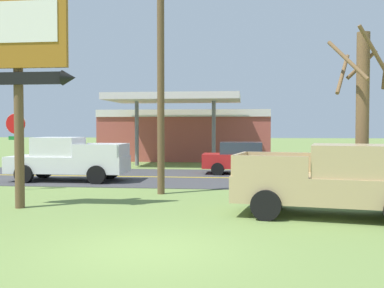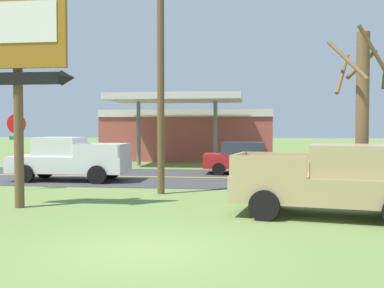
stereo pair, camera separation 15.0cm
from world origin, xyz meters
The scene contains 11 objects.
ground_plane centered at (0.00, 0.00, 0.00)m, with size 180.00×180.00×0.00m, color olive.
road_asphalt centered at (0.00, 13.00, 0.01)m, with size 140.00×8.00×0.02m, color #3D3D3F.
road_centre_line centered at (0.00, 13.00, 0.02)m, with size 126.00×0.20×0.01m, color gold.
motel_sign centered at (-4.70, 4.14, 4.57)m, with size 3.44×0.54×6.59m.
stop_sign centered at (-6.76, 7.93, 2.03)m, with size 0.80×0.08×2.95m.
utility_pole centered at (-1.08, 7.61, 4.67)m, with size 1.64×0.26×8.81m.
bare_tree centered at (5.57, 6.11, 2.92)m, with size 1.93×1.98×5.50m.
gas_station centered at (-2.41, 25.10, 1.94)m, with size 12.00×11.50×4.40m.
pickup_tan_parked_on_lawn centered at (4.32, 3.92, 0.96)m, with size 5.47×2.92×1.96m.
pickup_white_on_road centered at (-5.97, 11.00, 0.96)m, with size 5.20×2.24×1.96m.
car_red_near_lane centered at (1.83, 15.00, 0.83)m, with size 4.20×2.00×1.64m.
Camera 2 is at (2.13, -8.88, 2.45)m, focal length 43.54 mm.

